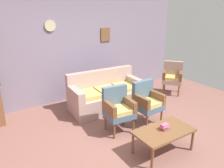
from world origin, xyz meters
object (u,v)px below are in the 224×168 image
Objects in this scene: floral_couch at (106,95)px; wingback_chair_by_fireplace at (172,76)px; armchair_near_couch_end at (147,101)px; book_stack_on_table at (165,127)px; coffee_table at (164,133)px; armchair_row_middle at (118,107)px.

wingback_chair_by_fireplace is (2.12, -0.16, 0.17)m from floral_couch.
armchair_near_couch_end reaches higher than book_stack_on_table.
wingback_chair_by_fireplace is at bearing -4.23° from floral_couch.
coffee_table is 0.10m from book_stack_on_table.
wingback_chair_by_fireplace is (2.46, 0.89, 0.00)m from armchair_row_middle.
book_stack_on_table is (-2.18, -1.87, -0.03)m from wingback_chair_by_fireplace.
armchair_row_middle is 5.32× the size of book_stack_on_table.
armchair_near_couch_end is 1.00× the size of wingback_chair_by_fireplace.
floral_couch is 2.00× the size of wingback_chair_by_fireplace.
armchair_row_middle is at bearing 104.00° from coffee_table.
floral_couch is at bearing 71.83° from armchair_row_middle.
wingback_chair_by_fireplace is 2.91m from coffee_table.
armchair_near_couch_end is 5.32× the size of book_stack_on_table.
book_stack_on_table is (0.28, -0.98, -0.03)m from armchair_row_middle.
book_stack_on_table is (-0.42, -0.94, -0.03)m from armchair_near_couch_end.
armchair_near_couch_end is 1.99m from wingback_chair_by_fireplace.
armchair_near_couch_end is at bearing 65.64° from book_stack_on_table.
armchair_near_couch_end is at bearing -3.86° from armchair_row_middle.
wingback_chair_by_fireplace is at bearing 40.64° from book_stack_on_table.
floral_couch and armchair_near_couch_end have the same top height.
coffee_table is at bearing -92.60° from floral_couch.
coffee_table is at bearing -150.25° from book_stack_on_table.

